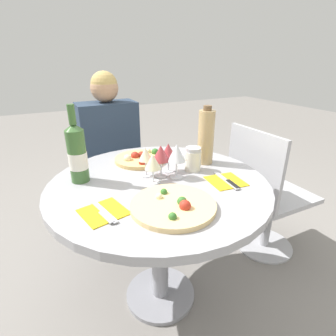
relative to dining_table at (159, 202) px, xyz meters
name	(u,v)px	position (x,y,z in m)	size (l,w,h in m)	color
ground_plane	(160,295)	(0.00, 0.00, -0.60)	(12.00, 12.00, 0.00)	gray
dining_table	(159,202)	(0.00, 0.00, 0.00)	(0.99, 0.99, 0.71)	gray
chair_behind_diner	(110,171)	(-0.01, 0.89, -0.19)	(0.42, 0.42, 0.86)	#ADADB2
seated_diner	(114,166)	(-0.01, 0.74, -0.09)	(0.40, 0.44, 1.15)	#28384C
chair_empty_side	(265,196)	(0.77, 0.06, -0.19)	(0.42, 0.42, 0.86)	#ADADB2
pizza_large	(173,205)	(-0.05, -0.23, 0.12)	(0.32, 0.32, 0.05)	#E5C17F
pizza_small_far	(140,158)	(0.01, 0.27, 0.12)	(0.27, 0.27, 0.05)	#DBB26B
wine_bottle	(77,154)	(-0.32, 0.16, 0.24)	(0.08, 0.08, 0.34)	#38602D
tall_carafe	(206,137)	(0.31, 0.10, 0.25)	(0.08, 0.08, 0.30)	tan
sugar_shaker	(193,159)	(0.20, 0.04, 0.17)	(0.08, 0.08, 0.12)	silver
wine_glass_center	(161,154)	(0.03, 0.04, 0.22)	(0.08, 0.08, 0.15)	silver
wine_glass_back_right	(168,151)	(0.09, 0.08, 0.21)	(0.07, 0.07, 0.14)	silver
wine_glass_back_left	(146,155)	(-0.03, 0.08, 0.21)	(0.07, 0.07, 0.14)	silver
wine_glass_front_right	(176,153)	(0.09, 0.00, 0.23)	(0.08, 0.08, 0.16)	silver
wine_glass_front_left	(153,162)	(-0.03, 0.00, 0.21)	(0.07, 0.07, 0.14)	silver
place_setting_left	(104,212)	(-0.29, -0.15, 0.11)	(0.18, 0.19, 0.01)	gold
place_setting_right	(226,181)	(0.27, -0.14, 0.11)	(0.17, 0.19, 0.01)	gold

